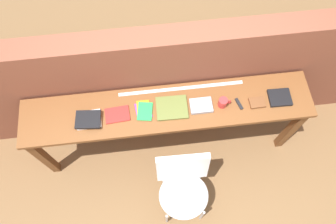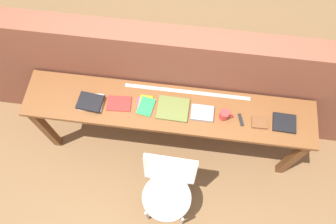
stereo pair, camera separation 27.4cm
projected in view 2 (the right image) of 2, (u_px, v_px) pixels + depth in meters
ground_plane at (165, 168)px, 3.46m from camera, size 40.00×40.00×0.00m
brick_wall_back at (173, 83)px, 3.07m from camera, size 6.00×0.20×1.43m
sideboard at (169, 114)px, 2.91m from camera, size 2.50×0.44×0.88m
chair_white_moulded at (168, 188)px, 2.85m from camera, size 0.45×0.46×0.89m
book_stack_leftmost at (91, 102)px, 2.77m from camera, size 0.22×0.18×0.05m
magazine_cycling at (119, 104)px, 2.79m from camera, size 0.21×0.15×0.01m
pamphlet_pile_colourful at (145, 105)px, 2.78m from camera, size 0.16×0.20×0.01m
book_open_centre at (173, 109)px, 2.76m from camera, size 0.27×0.22×0.02m
book_grey_hardcover at (202, 113)px, 2.74m from camera, size 0.19×0.14×0.03m
mug at (225, 115)px, 2.70m from camera, size 0.11×0.08×0.09m
multitool_folded at (241, 120)px, 2.72m from camera, size 0.05×0.11×0.02m
leather_journal_brown at (260, 123)px, 2.71m from camera, size 0.13×0.10×0.02m
book_repair_rightmost at (284, 123)px, 2.71m from camera, size 0.19×0.17×0.03m
ruler_metal_back_edge at (187, 92)px, 2.84m from camera, size 1.09×0.03×0.00m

